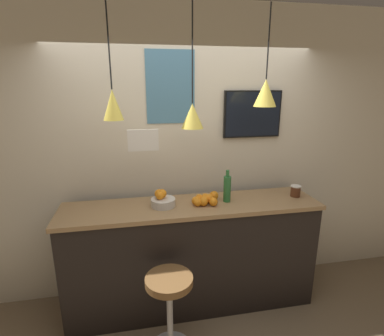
{
  "coord_description": "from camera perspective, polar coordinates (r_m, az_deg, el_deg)",
  "views": [
    {
      "loc": [
        -0.49,
        -1.93,
        2.16
      ],
      "look_at": [
        0.0,
        0.61,
        1.43
      ],
      "focal_mm": 28.0,
      "sensor_mm": 36.0,
      "label": 1
    }
  ],
  "objects": [
    {
      "name": "back_wall",
      "position": [
        3.05,
        -1.38,
        2.26
      ],
      "size": [
        8.0,
        0.06,
        2.9
      ],
      "color": "beige",
      "rests_on": "ground_plane"
    },
    {
      "name": "service_counter",
      "position": [
        3.05,
        0.0,
        -16.32
      ],
      "size": [
        2.4,
        0.55,
        1.08
      ],
      "color": "black",
      "rests_on": "ground_plane"
    },
    {
      "name": "bar_stool",
      "position": [
        2.61,
        -4.31,
        -23.65
      ],
      "size": [
        0.38,
        0.38,
        0.71
      ],
      "color": "#B7B7BC",
      "rests_on": "ground_plane"
    },
    {
      "name": "fruit_bowl",
      "position": [
        2.75,
        -5.67,
        -6.06
      ],
      "size": [
        0.22,
        0.22,
        0.16
      ],
      "color": "beige",
      "rests_on": "service_counter"
    },
    {
      "name": "orange_pile",
      "position": [
        2.81,
        2.57,
        -5.98
      ],
      "size": [
        0.28,
        0.23,
        0.09
      ],
      "color": "orange",
      "rests_on": "service_counter"
    },
    {
      "name": "juice_bottle",
      "position": [
        2.84,
        6.71,
        -3.87
      ],
      "size": [
        0.07,
        0.07,
        0.31
      ],
      "color": "#286B33",
      "rests_on": "service_counter"
    },
    {
      "name": "spread_jar",
      "position": [
        3.14,
        19.11,
        -4.16
      ],
      "size": [
        0.1,
        0.1,
        0.11
      ],
      "color": "#562D19",
      "rests_on": "service_counter"
    },
    {
      "name": "pendant_lamp_left",
      "position": [
        2.53,
        -14.85,
        11.66
      ],
      "size": [
        0.16,
        0.16,
        0.93
      ],
      "color": "black"
    },
    {
      "name": "pendant_lamp_middle",
      "position": [
        2.58,
        0.07,
        10.03
      ],
      "size": [
        0.19,
        0.19,
        1.01
      ],
      "color": "black"
    },
    {
      "name": "pendant_lamp_right",
      "position": [
        2.77,
        13.8,
        13.76
      ],
      "size": [
        0.2,
        0.2,
        0.84
      ],
      "color": "black"
    },
    {
      "name": "mounted_tv",
      "position": [
        3.11,
        11.44,
        10.02
      ],
      "size": [
        0.59,
        0.04,
        0.46
      ],
      "color": "black"
    },
    {
      "name": "hanging_menu_board",
      "position": [
        2.38,
        -9.28,
        5.22
      ],
      "size": [
        0.24,
        0.01,
        0.17
      ],
      "color": "white"
    },
    {
      "name": "wall_poster",
      "position": [
        2.91,
        -4.12,
        15.08
      ],
      "size": [
        0.46,
        0.01,
        0.67
      ],
      "color": "teal"
    }
  ]
}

